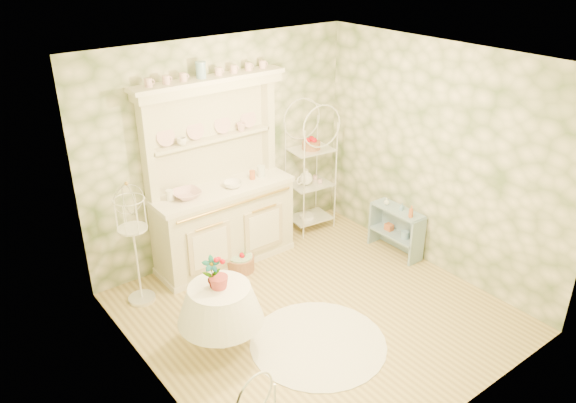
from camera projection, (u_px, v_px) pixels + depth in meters
floor at (316, 313)px, 6.09m from camera, size 3.60×3.60×0.00m
ceiling at (323, 62)px, 4.92m from camera, size 3.60×3.60×0.00m
wall_left at (149, 259)px, 4.52m from camera, size 3.60×3.60×0.00m
wall_right at (437, 160)px, 6.50m from camera, size 3.60×3.60×0.00m
wall_back at (223, 150)px, 6.79m from camera, size 3.60×3.60×0.00m
wall_front at (474, 282)px, 4.22m from camera, size 3.60×3.60×0.00m
kitchen_dresser at (222, 177)px, 6.57m from camera, size 1.87×0.61×2.29m
bakers_rack at (311, 165)px, 7.46m from camera, size 0.63×0.48×1.87m
side_shelf at (396, 230)px, 7.12m from camera, size 0.36×0.75×0.62m
round_table at (221, 315)px, 5.41m from camera, size 0.94×0.94×0.80m
birdcage_stand at (135, 249)px, 6.02m from camera, size 0.33×0.33×1.33m
floor_basket at (240, 262)px, 6.82m from camera, size 0.39×0.39×0.22m
lace_rug at (318, 343)px, 5.63m from camera, size 1.70×1.70×0.01m
bowl_floral at (187, 197)px, 6.37m from camera, size 0.34×0.34×0.08m
bowl_white at (233, 187)px, 6.63m from camera, size 0.28×0.28×0.07m
cup_left at (182, 142)px, 6.26m from camera, size 0.13×0.13×0.09m
cup_right at (241, 129)px, 6.70m from camera, size 0.12×0.12×0.10m
potted_geranium at (212, 275)px, 5.22m from camera, size 0.20×0.17×0.33m
bottle_amber at (411, 212)px, 6.76m from camera, size 0.07×0.07×0.15m
bottle_blue at (402, 207)px, 6.95m from camera, size 0.05×0.05×0.09m
bottle_glass at (386, 202)px, 7.09m from camera, size 0.09×0.09×0.09m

